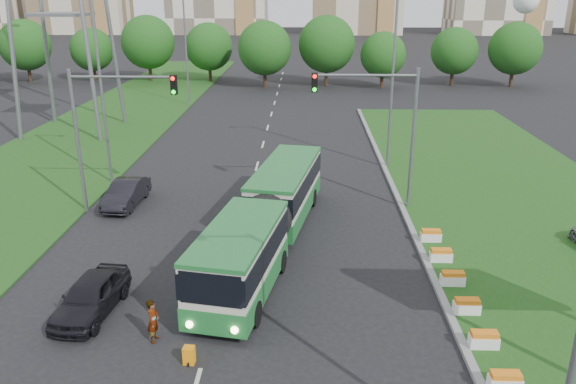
{
  "coord_description": "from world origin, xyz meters",
  "views": [
    {
      "loc": [
        0.38,
        -20.39,
        11.86
      ],
      "look_at": [
        -0.39,
        5.34,
        2.6
      ],
      "focal_mm": 35.0,
      "sensor_mm": 36.0,
      "label": 1
    }
  ],
  "objects_px": {
    "pedestrian": "(153,321)",
    "shopping_trolley": "(189,355)",
    "car_left_far": "(126,193)",
    "articulated_bus": "(265,217)",
    "car_left_near": "(91,296)",
    "traffic_mast_median": "(385,117)",
    "traffic_mast_left": "(105,119)"
  },
  "relations": [
    {
      "from": "car_left_near",
      "to": "articulated_bus",
      "type": "bearing_deg",
      "value": 49.56
    },
    {
      "from": "articulated_bus",
      "to": "car_left_far",
      "type": "xyz_separation_m",
      "value": [
        -8.51,
        5.6,
        -0.9
      ]
    },
    {
      "from": "shopping_trolley",
      "to": "traffic_mast_median",
      "type": "bearing_deg",
      "value": 66.27
    },
    {
      "from": "articulated_bus",
      "to": "shopping_trolley",
      "type": "relative_size",
      "value": 25.51
    },
    {
      "from": "pedestrian",
      "to": "car_left_near",
      "type": "bearing_deg",
      "value": 62.64
    },
    {
      "from": "traffic_mast_median",
      "to": "car_left_near",
      "type": "bearing_deg",
      "value": -137.33
    },
    {
      "from": "car_left_far",
      "to": "traffic_mast_median",
      "type": "bearing_deg",
      "value": 3.36
    },
    {
      "from": "traffic_mast_median",
      "to": "traffic_mast_left",
      "type": "xyz_separation_m",
      "value": [
        -15.16,
        -1.0,
        0.0
      ]
    },
    {
      "from": "traffic_mast_median",
      "to": "articulated_bus",
      "type": "distance_m",
      "value": 9.16
    },
    {
      "from": "car_left_near",
      "to": "car_left_far",
      "type": "relative_size",
      "value": 0.99
    },
    {
      "from": "car_left_near",
      "to": "shopping_trolley",
      "type": "bearing_deg",
      "value": -28.58
    },
    {
      "from": "traffic_mast_median",
      "to": "pedestrian",
      "type": "bearing_deg",
      "value": -125.99
    },
    {
      "from": "articulated_bus",
      "to": "traffic_mast_median",
      "type": "bearing_deg",
      "value": 52.22
    },
    {
      "from": "car_left_near",
      "to": "car_left_far",
      "type": "xyz_separation_m",
      "value": [
        -2.16,
        11.62,
        -0.01
      ]
    },
    {
      "from": "shopping_trolley",
      "to": "pedestrian",
      "type": "bearing_deg",
      "value": 145.24
    },
    {
      "from": "car_left_near",
      "to": "car_left_far",
      "type": "height_order",
      "value": "car_left_near"
    },
    {
      "from": "car_left_far",
      "to": "car_left_near",
      "type": "bearing_deg",
      "value": -76.02
    },
    {
      "from": "traffic_mast_left",
      "to": "shopping_trolley",
      "type": "height_order",
      "value": "traffic_mast_left"
    },
    {
      "from": "traffic_mast_left",
      "to": "articulated_bus",
      "type": "relative_size",
      "value": 0.49
    },
    {
      "from": "traffic_mast_median",
      "to": "shopping_trolley",
      "type": "height_order",
      "value": "traffic_mast_median"
    },
    {
      "from": "traffic_mast_left",
      "to": "car_left_far",
      "type": "distance_m",
      "value": 4.74
    },
    {
      "from": "articulated_bus",
      "to": "pedestrian",
      "type": "distance_m",
      "value": 8.55
    },
    {
      "from": "traffic_mast_median",
      "to": "traffic_mast_left",
      "type": "bearing_deg",
      "value": -176.23
    },
    {
      "from": "car_left_near",
      "to": "traffic_mast_median",
      "type": "bearing_deg",
      "value": 48.75
    },
    {
      "from": "traffic_mast_left",
      "to": "shopping_trolley",
      "type": "distance_m",
      "value": 16.12
    },
    {
      "from": "shopping_trolley",
      "to": "traffic_mast_left",
      "type": "bearing_deg",
      "value": 122.56
    },
    {
      "from": "traffic_mast_median",
      "to": "car_left_far",
      "type": "relative_size",
      "value": 1.8
    },
    {
      "from": "pedestrian",
      "to": "shopping_trolley",
      "type": "height_order",
      "value": "pedestrian"
    },
    {
      "from": "car_left_far",
      "to": "shopping_trolley",
      "type": "distance_m",
      "value": 16.06
    },
    {
      "from": "car_left_far",
      "to": "pedestrian",
      "type": "xyz_separation_m",
      "value": [
        5.05,
        -13.38,
        0.09
      ]
    },
    {
      "from": "shopping_trolley",
      "to": "car_left_far",
      "type": "bearing_deg",
      "value": 119.62
    },
    {
      "from": "car_left_far",
      "to": "articulated_bus",
      "type": "bearing_deg",
      "value": -29.91
    }
  ]
}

